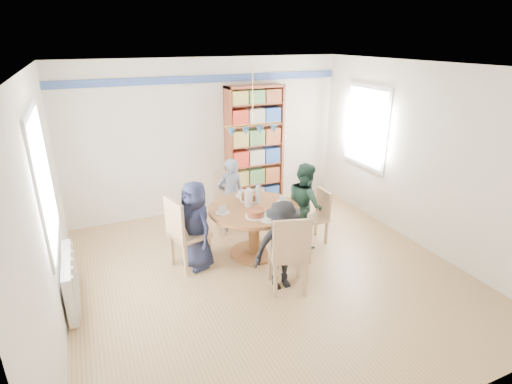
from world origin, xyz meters
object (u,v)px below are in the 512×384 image
chair_left (183,231)px  person_left (196,225)px  person_near (282,246)px  chair_near (289,251)px  radiator (70,281)px  dining_table (254,220)px  bookshelf (255,148)px  chair_right (318,214)px  person_right (305,204)px  person_far (231,195)px  chair_far (228,198)px

chair_left → person_left: person_left is taller
person_near → chair_left: bearing=139.3°
chair_near → person_left: (-0.88, 1.04, 0.05)m
radiator → chair_left: chair_left is taller
dining_table → bookshelf: (0.78, 1.77, 0.54)m
radiator → chair_right: bearing=4.1°
dining_table → person_right: person_right is taller
person_far → bookshelf: 1.30m
chair_left → chair_right: 2.09m
radiator → chair_far: 2.74m
dining_table → person_left: size_ratio=1.04×
chair_right → dining_table: bearing=179.3°
person_near → person_right: bearing=49.1°
chair_right → bookshelf: bearing=99.0°
dining_table → chair_right: (1.07, -0.01, -0.10)m
chair_right → person_right: bearing=170.4°
dining_table → person_right: (0.85, 0.02, 0.09)m
radiator → person_right: size_ratio=0.78×
dining_table → chair_near: 1.03m
chair_left → chair_right: chair_left is taller
person_near → radiator: bearing=167.4°
chair_right → chair_far: (-1.10, 1.00, 0.07)m
chair_left → person_near: bearing=-42.8°
chair_right → person_left: 1.93m
chair_far → person_right: (0.89, -0.96, 0.12)m
chair_far → person_far: bearing=-88.1°
person_far → chair_far: bearing=-88.8°
radiator → person_right: (3.31, 0.29, 0.30)m
dining_table → chair_left: bearing=178.3°
dining_table → chair_near: chair_near is taller
chair_right → chair_near: bearing=-135.8°
chair_near → person_left: bearing=130.2°
chair_left → chair_near: chair_near is taller
person_right → person_near: (-0.86, -0.93, -0.05)m
dining_table → person_left: person_left is taller
dining_table → person_right: bearing=1.5°
dining_table → chair_near: (0.03, -1.03, 0.02)m
dining_table → person_left: bearing=179.1°
radiator → chair_far: chair_far is taller
bookshelf → person_right: bearing=-87.7°
person_right → person_near: 1.27m
radiator → person_near: person_near is taller
chair_near → person_far: bearing=91.6°
person_near → dining_table: bearing=91.5°
radiator → person_near: 2.54m
dining_table → person_left: (-0.85, 0.01, 0.07)m
chair_right → bookshelf: size_ratio=0.38×
dining_table → person_right: size_ratio=1.01×
chair_right → person_far: 1.42m
bookshelf → radiator: bearing=-147.8°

